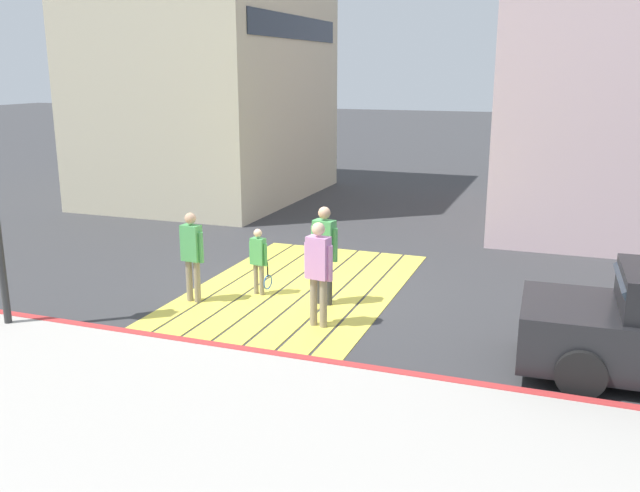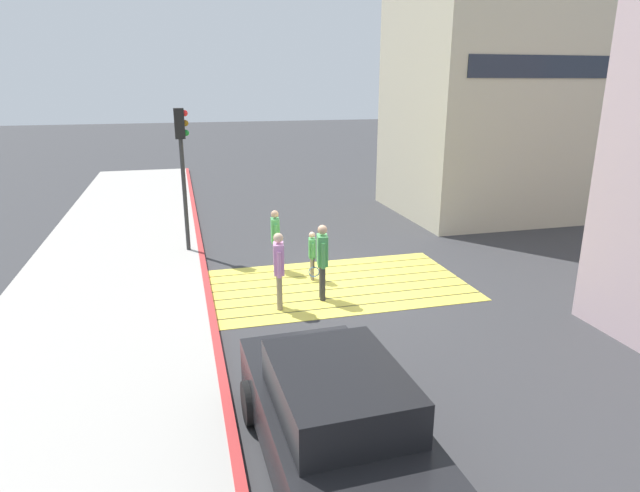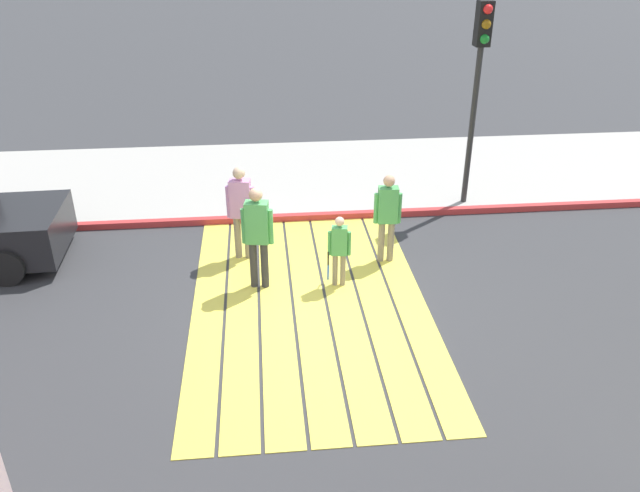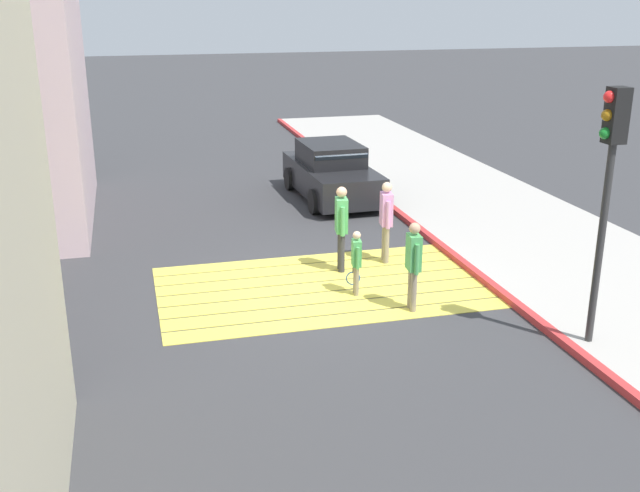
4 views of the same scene
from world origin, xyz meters
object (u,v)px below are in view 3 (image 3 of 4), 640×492
at_px(traffic_light_corner, 479,65).
at_px(pedestrian_adult_trailing, 257,231).
at_px(pedestrian_adult_side, 387,212).
at_px(pedestrian_adult_lead, 241,206).
at_px(pedestrian_child_with_racket, 339,248).

distance_m(traffic_light_corner, pedestrian_adult_trailing, 5.71).
bearing_deg(pedestrian_adult_side, traffic_light_corner, 135.99).
height_order(traffic_light_corner, pedestrian_adult_lead, traffic_light_corner).
xyz_separation_m(pedestrian_adult_lead, pedestrian_child_with_racket, (1.16, 1.62, -0.31)).
relative_size(pedestrian_adult_lead, pedestrian_child_with_racket, 1.38).
distance_m(pedestrian_adult_trailing, pedestrian_adult_side, 2.41).
xyz_separation_m(pedestrian_adult_side, pedestrian_child_with_racket, (0.78, -0.97, -0.25)).
bearing_deg(pedestrian_adult_trailing, pedestrian_child_with_racket, 86.27).
distance_m(pedestrian_adult_side, pedestrian_child_with_racket, 1.27).
relative_size(pedestrian_adult_trailing, pedestrian_child_with_racket, 1.41).
xyz_separation_m(pedestrian_adult_trailing, pedestrian_child_with_racket, (0.09, 1.34, -0.33)).
height_order(pedestrian_adult_lead, pedestrian_adult_side, pedestrian_adult_lead).
height_order(pedestrian_adult_lead, pedestrian_child_with_racket, pedestrian_adult_lead).
xyz_separation_m(traffic_light_corner, pedestrian_adult_lead, (1.86, -4.76, -2.00)).
bearing_deg(traffic_light_corner, pedestrian_adult_side, -44.01).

